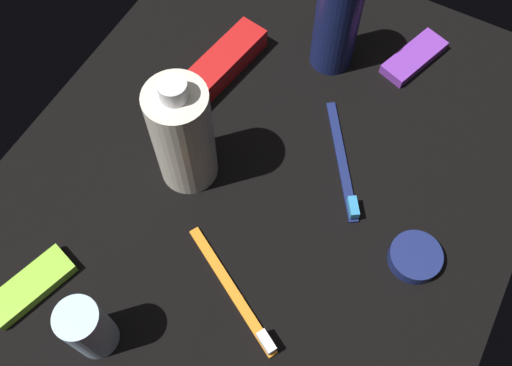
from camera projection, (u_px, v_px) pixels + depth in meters
ground_plane at (256, 196)px, 73.62cm from camera, size 84.00×64.00×1.20cm
lotion_bottle at (337, 20)px, 75.75cm from camera, size 6.04×6.04×18.52cm
bodywash_bottle at (183, 135)px, 67.29cm from camera, size 7.38×7.38×18.38cm
deodorant_stick at (88, 328)px, 60.51cm from camera, size 4.75×4.75×9.65cm
toothbrush_orange at (236, 296)px, 66.37cm from camera, size 9.69×16.37×2.10cm
toothbrush_navy at (343, 166)px, 74.23cm from camera, size 15.50×11.20×2.10cm
toothpaste_box_red at (217, 69)px, 80.12cm from camera, size 18.08×7.19×3.20cm
snack_bar_purple at (414, 57)px, 82.13cm from camera, size 11.13×7.12×1.50cm
snack_bar_lime at (31, 286)px, 66.79cm from camera, size 11.11×6.85×1.50cm
cream_tin_left at (415, 257)px, 68.21cm from camera, size 6.33×6.33×1.87cm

